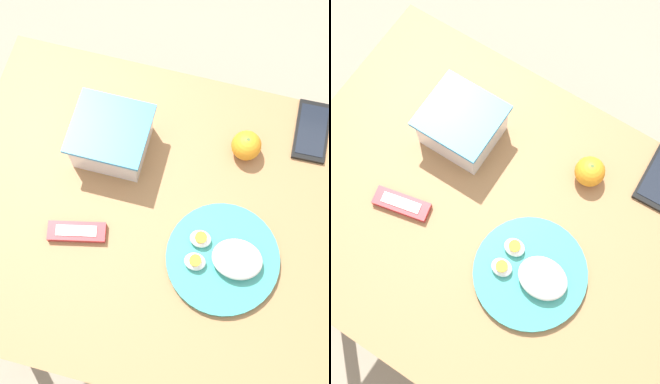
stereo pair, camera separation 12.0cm
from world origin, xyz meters
The scene contains 7 objects.
ground_plane centered at (0.00, 0.00, 0.00)m, with size 10.00×10.00×0.00m, color gray.
table centered at (0.00, 0.00, 0.67)m, with size 1.00×0.76×0.77m.
food_container centered at (-0.18, 0.14, 0.82)m, with size 0.17×0.16×0.11m.
orange_fruit centered at (0.13, 0.21, 0.81)m, with size 0.07×0.07×0.07m.
rice_plate centered at (0.13, -0.06, 0.79)m, with size 0.25×0.25×0.06m.
candy_bar centered at (-0.20, -0.08, 0.78)m, with size 0.14×0.07×0.02m.
cell_phone centered at (0.27, 0.30, 0.78)m, with size 0.08×0.16×0.01m.
Camera 1 is at (0.07, -0.32, 1.94)m, focal length 50.00 mm.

